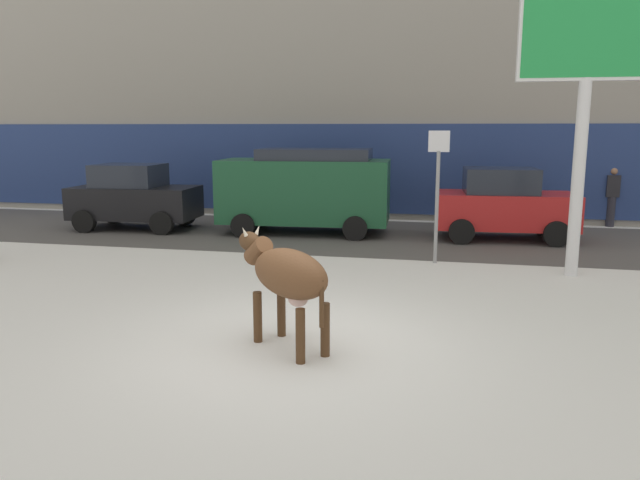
{
  "coord_description": "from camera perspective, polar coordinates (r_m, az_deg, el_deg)",
  "views": [
    {
      "loc": [
        2.07,
        -7.71,
        2.88
      ],
      "look_at": [
        0.03,
        1.69,
        1.1
      ],
      "focal_mm": 34.18,
      "sensor_mm": 36.0,
      "label": 1
    }
  ],
  "objects": [
    {
      "name": "car_black_hatchback",
      "position": [
        18.31,
        -17.02,
        3.89
      ],
      "size": [
        3.6,
        2.09,
        1.86
      ],
      "color": "black",
      "rests_on": "ground"
    },
    {
      "name": "pedestrian_near_billboard",
      "position": [
        19.85,
        25.66,
        3.65
      ],
      "size": [
        0.36,
        0.24,
        1.73
      ],
      "color": "#282833",
      "rests_on": "ground"
    },
    {
      "name": "ground_plane",
      "position": [
        8.49,
        -2.68,
        -9.36
      ],
      "size": [
        120.0,
        120.0,
        0.0
      ],
      "primitive_type": "plane",
      "color": "white"
    },
    {
      "name": "building_facade",
      "position": [
        22.65,
        7.24,
        19.54
      ],
      "size": [
        44.0,
        6.1,
        13.0
      ],
      "color": "gray",
      "rests_on": "ground"
    },
    {
      "name": "billboard",
      "position": [
        12.82,
        23.81,
        16.04
      ],
      "size": [
        2.52,
        0.28,
        5.56
      ],
      "color": "silver",
      "rests_on": "ground"
    },
    {
      "name": "street_sign",
      "position": [
        13.15,
        10.95,
        5.0
      ],
      "size": [
        0.44,
        0.08,
        2.82
      ],
      "color": "gray",
      "rests_on": "ground"
    },
    {
      "name": "car_red_hatchback",
      "position": [
        16.51,
        16.8,
        3.23
      ],
      "size": [
        3.6,
        2.09,
        1.86
      ],
      "color": "red",
      "rests_on": "ground"
    },
    {
      "name": "car_darkgreen_van",
      "position": [
        16.77,
        -1.36,
        4.86
      ],
      "size": [
        4.71,
        2.33,
        2.32
      ],
      "color": "#194C2D",
      "rests_on": "ground"
    },
    {
      "name": "road_strip",
      "position": [
        16.44,
        4.8,
        0.36
      ],
      "size": [
        60.0,
        5.6,
        0.01
      ],
      "primitive_type": "cube",
      "color": "#514F4C",
      "rests_on": "ground"
    },
    {
      "name": "cow_brown",
      "position": [
        7.96,
        -3.14,
        -3.25
      ],
      "size": [
        1.72,
        1.53,
        1.54
      ],
      "color": "brown",
      "rests_on": "ground"
    }
  ]
}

